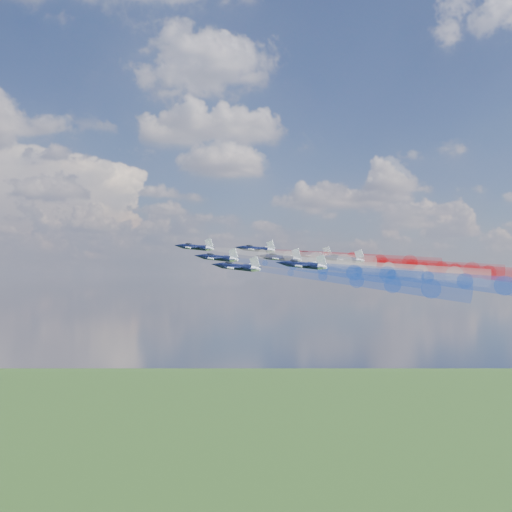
{
  "coord_description": "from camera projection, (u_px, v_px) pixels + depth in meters",
  "views": [
    {
      "loc": [
        -37.95,
        -124.98,
        154.39
      ],
      "look_at": [
        -7.55,
        9.47,
        158.56
      ],
      "focal_mm": 42.77,
      "sensor_mm": 36.0,
      "label": 1
    }
  ],
  "objects": [
    {
      "name": "jet_lead",
      "position": [
        195.0,
        247.0,
        146.35
      ],
      "size": [
        14.79,
        14.77,
        5.05
      ],
      "primitive_type": null,
      "rotation": [
        0.1,
        -0.09,
        0.86
      ],
      "color": "black"
    },
    {
      "name": "trail_lead",
      "position": [
        288.0,
        256.0,
        134.93
      ],
      "size": [
        32.34,
        28.64,
        8.12
      ],
      "primitive_type": null,
      "rotation": [
        0.1,
        -0.09,
        0.86
      ],
      "color": "white"
    },
    {
      "name": "jet_inner_left",
      "position": [
        218.0,
        258.0,
        133.28
      ],
      "size": [
        14.79,
        14.77,
        5.05
      ],
      "primitive_type": null,
      "rotation": [
        0.1,
        -0.09,
        0.86
      ],
      "color": "black"
    },
    {
      "name": "trail_inner_left",
      "position": [
        323.0,
        269.0,
        121.86
      ],
      "size": [
        32.34,
        28.64,
        8.12
      ],
      "primitive_type": null,
      "rotation": [
        0.1,
        -0.09,
        0.86
      ],
      "color": "blue"
    },
    {
      "name": "jet_inner_right",
      "position": [
        256.0,
        249.0,
        149.62
      ],
      "size": [
        14.79,
        14.77,
        5.05
      ],
      "primitive_type": null,
      "rotation": [
        0.1,
        -0.09,
        0.86
      ],
      "color": "black"
    },
    {
      "name": "trail_inner_right",
      "position": [
        352.0,
        258.0,
        138.2
      ],
      "size": [
        32.34,
        28.64,
        8.12
      ],
      "primitive_type": null,
      "rotation": [
        0.1,
        -0.09,
        0.86
      ],
      "color": "red"
    },
    {
      "name": "jet_outer_left",
      "position": [
        237.0,
        267.0,
        120.57
      ],
      "size": [
        14.79,
        14.77,
        5.05
      ],
      "primitive_type": null,
      "rotation": [
        0.1,
        -0.09,
        0.86
      ],
      "color": "black"
    },
    {
      "name": "trail_outer_left",
      "position": [
        357.0,
        280.0,
        109.15
      ],
      "size": [
        32.34,
        28.64,
        8.12
      ],
      "primitive_type": null,
      "rotation": [
        0.1,
        -0.09,
        0.86
      ],
      "color": "blue"
    },
    {
      "name": "jet_center_third",
      "position": [
        280.0,
        258.0,
        136.39
      ],
      "size": [
        14.79,
        14.77,
        5.05
      ],
      "primitive_type": null,
      "rotation": [
        0.1,
        -0.09,
        0.86
      ],
      "color": "black"
    },
    {
      "name": "trail_center_third",
      "position": [
        389.0,
        269.0,
        124.96
      ],
      "size": [
        32.34,
        28.64,
        8.12
      ],
      "primitive_type": null,
      "rotation": [
        0.1,
        -0.09,
        0.86
      ],
      "color": "white"
    },
    {
      "name": "jet_outer_right",
      "position": [
        312.0,
        255.0,
        150.29
      ],
      "size": [
        14.79,
        14.77,
        5.05
      ],
      "primitive_type": null,
      "rotation": [
        0.1,
        -0.09,
        0.86
      ],
      "color": "black"
    },
    {
      "name": "trail_outer_right",
      "position": [
        412.0,
        264.0,
        138.87
      ],
      "size": [
        32.34,
        28.64,
        8.12
      ],
      "primitive_type": null,
      "rotation": [
        0.1,
        -0.09,
        0.86
      ],
      "color": "red"
    },
    {
      "name": "jet_rear_left",
      "position": [
        303.0,
        265.0,
        122.25
      ],
      "size": [
        14.79,
        14.77,
        5.05
      ],
      "primitive_type": null,
      "rotation": [
        0.1,
        -0.09,
        0.86
      ],
      "color": "black"
    },
    {
      "name": "trail_rear_left",
      "position": [
        428.0,
        278.0,
        110.83
      ],
      "size": [
        32.34,
        28.64,
        8.12
      ],
      "primitive_type": null,
      "rotation": [
        0.1,
        -0.09,
        0.86
      ],
      "color": "blue"
    },
    {
      "name": "jet_rear_right",
      "position": [
        343.0,
        259.0,
        138.15
      ],
      "size": [
        14.79,
        14.77,
        5.05
      ],
      "primitive_type": null,
      "rotation": [
        0.1,
        -0.09,
        0.86
      ],
      "color": "black"
    },
    {
      "name": "trail_rear_right",
      "position": [
        455.0,
        270.0,
        126.73
      ],
      "size": [
        32.34,
        28.64,
        8.12
      ],
      "primitive_type": null,
      "rotation": [
        0.1,
        -0.09,
        0.86
      ],
      "color": "red"
    }
  ]
}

